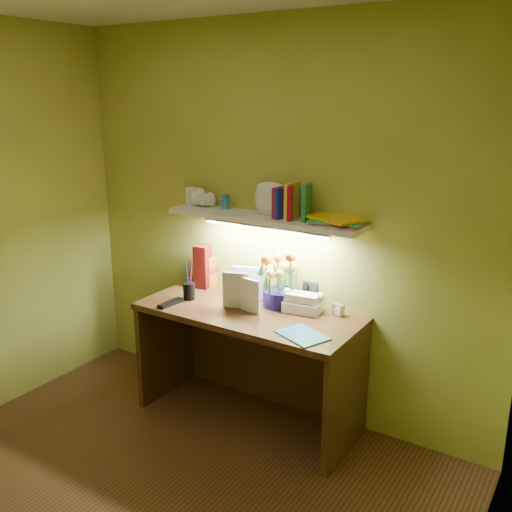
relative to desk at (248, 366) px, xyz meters
The scene contains 13 objects.
desk is the anchor object (origin of this frame).
flower_bouquet 0.59m from the desk, 57.27° to the left, with size 0.22×0.22×0.36m, color #0F0A39, non-canonical shape.
telephone 0.56m from the desk, 31.43° to the left, with size 0.22×0.17×0.13m, color silver, non-canonical shape.
desk_clock 0.69m from the desk, 24.47° to the left, with size 0.07×0.03×0.07m, color #BBBBC0.
whisky_bottle 0.74m from the desk, 152.28° to the left, with size 0.07×0.07×0.26m, color #AE7110, non-canonical shape.
whisky_box 0.75m from the desk, 158.21° to the left, with size 0.10×0.10×0.30m, color #5C0F0B.
pen_cup 0.64m from the desk, behind, with size 0.08×0.08×0.19m, color black.
art_card 0.53m from the desk, 123.17° to the left, with size 0.21×0.04×0.21m, color white, non-canonical shape.
tv_remote 0.63m from the desk, 159.10° to the right, with size 0.05×0.19×0.02m, color black.
blue_folder 0.62m from the desk, 18.49° to the right, with size 0.27×0.20×0.01m, color teal.
desk_book_a 0.52m from the desk, 169.16° to the right, with size 0.17×0.02×0.23m, color silver.
desk_book_b 0.48m from the desk, behind, with size 0.16×0.02×0.21m, color white.
wall_shelf 0.98m from the desk, 82.13° to the left, with size 1.31×0.33×0.25m.
Camera 1 is at (1.82, -1.54, 2.04)m, focal length 40.00 mm.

